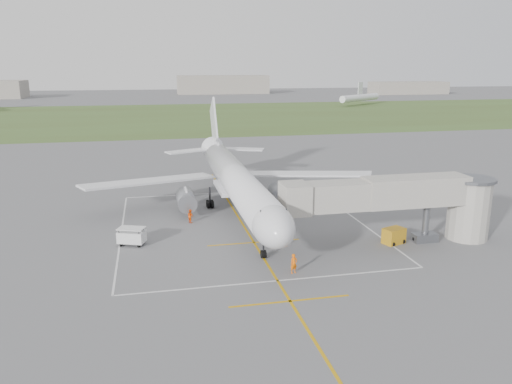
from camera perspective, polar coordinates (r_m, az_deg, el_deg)
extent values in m
plane|color=#58585A|center=(62.84, -2.13, -2.73)|extent=(700.00, 700.00, 0.00)
cube|color=#435625|center=(190.37, -9.10, 8.55)|extent=(700.00, 120.00, 0.02)
cube|color=#C38C0B|center=(58.15, -1.26, -4.13)|extent=(0.25, 60.00, 0.01)
cube|color=#C38C0B|center=(41.02, 3.91, -12.33)|extent=(10.00, 0.25, 0.01)
cube|color=#C38C0B|center=(53.52, -0.24, -5.78)|extent=(10.00, 0.25, 0.01)
cube|color=silver|center=(74.25, -3.76, -0.08)|extent=(28.00, 0.20, 0.01)
cube|color=silver|center=(44.50, 2.47, -10.09)|extent=(28.00, 0.20, 0.01)
cube|color=silver|center=(58.27, -15.14, -4.60)|extent=(0.20, 32.00, 0.01)
cube|color=silver|center=(63.07, 11.16, -2.93)|extent=(0.20, 32.00, 0.01)
cylinder|color=silver|center=(61.67, -2.17, 1.27)|extent=(3.80, 36.00, 3.80)
ellipsoid|color=silver|center=(44.68, 1.89, -3.80)|extent=(3.80, 7.22, 3.80)
cube|color=black|center=(43.54, 2.18, -2.84)|extent=(2.40, 1.60, 0.99)
cone|color=silver|center=(81.49, -4.70, 4.71)|extent=(3.80, 6.00, 3.80)
cube|color=silver|center=(70.02, 5.46, 2.07)|extent=(17.93, 11.24, 1.23)
cube|color=silver|center=(66.83, -11.97, 1.24)|extent=(17.93, 11.24, 1.23)
cube|color=silver|center=(64.91, -2.62, 0.52)|extent=(4.20, 8.00, 0.50)
cube|color=silver|center=(81.58, -4.83, 7.77)|extent=(0.30, 7.89, 8.65)
cube|color=silver|center=(79.81, -4.58, 5.45)|extent=(0.35, 5.00, 1.20)
cube|color=silver|center=(81.80, -1.75, 4.93)|extent=(7.85, 5.03, 0.20)
cube|color=silver|center=(80.73, -7.64, 4.68)|extent=(7.85, 5.03, 0.20)
cylinder|color=slate|center=(65.97, 2.78, -0.20)|extent=(2.30, 4.20, 2.30)
cube|color=silver|center=(65.49, 2.86, 0.41)|extent=(0.25, 2.40, 1.20)
cylinder|color=slate|center=(63.99, -8.01, -0.78)|extent=(2.30, 4.20, 2.30)
cube|color=silver|center=(63.49, -8.02, -0.15)|extent=(0.25, 2.40, 1.20)
cylinder|color=black|center=(48.95, 0.86, -6.12)|extent=(0.18, 0.18, 2.60)
cylinder|color=black|center=(49.25, 0.73, -7.11)|extent=(0.28, 0.80, 0.80)
cylinder|color=black|center=(49.29, 0.98, -7.09)|extent=(0.28, 0.80, 0.80)
cylinder|color=black|center=(67.24, -0.38, -0.34)|extent=(0.22, 0.22, 2.80)
cylinder|color=black|center=(67.09, -0.55, -1.19)|extent=(0.32, 0.96, 0.96)
cylinder|color=black|center=(67.20, -0.09, -1.16)|extent=(0.32, 0.96, 0.96)
cylinder|color=black|center=(67.75, -0.67, -1.04)|extent=(0.32, 0.96, 0.96)
cylinder|color=black|center=(67.86, -0.21, -1.01)|extent=(0.32, 0.96, 0.96)
cylinder|color=black|center=(66.33, -5.29, -0.61)|extent=(0.22, 0.22, 2.80)
cylinder|color=black|center=(66.21, -5.48, -1.47)|extent=(0.32, 0.96, 0.96)
cylinder|color=black|center=(66.27, -5.00, -1.44)|extent=(0.32, 0.96, 0.96)
cylinder|color=black|center=(66.88, -5.55, -1.31)|extent=(0.32, 0.96, 0.96)
cylinder|color=black|center=(66.94, -5.07, -1.28)|extent=(0.32, 0.96, 0.96)
cube|color=gray|center=(50.79, 9.16, -0.46)|extent=(11.09, 2.90, 2.80)
cube|color=gray|center=(54.49, 17.74, 0.15)|extent=(11.09, 3.10, 3.00)
cube|color=gray|center=(49.40, 4.46, -0.74)|extent=(2.60, 3.40, 3.00)
cylinder|color=#5A5C61|center=(56.20, 18.83, -3.34)|extent=(0.70, 0.70, 4.20)
cube|color=#5A5C61|center=(56.70, 18.70, -4.93)|extent=(2.60, 1.40, 0.90)
cylinder|color=gray|center=(58.59, 23.13, -1.90)|extent=(4.40, 4.40, 6.40)
cylinder|color=#5A5C61|center=(57.80, 23.45, 1.34)|extent=(5.00, 5.00, 0.30)
cylinder|color=black|center=(56.23, 17.81, -5.12)|extent=(0.70, 0.30, 0.70)
cylinder|color=black|center=(57.24, 19.56, -4.93)|extent=(0.70, 0.30, 0.70)
cube|color=#BC8517|center=(55.00, 15.47, -4.84)|extent=(2.61, 2.14, 1.68)
cylinder|color=black|center=(54.25, 15.35, -5.76)|extent=(0.38, 0.54, 0.49)
cylinder|color=black|center=(55.37, 16.45, -5.43)|extent=(0.38, 0.54, 0.49)
cube|color=silver|center=(54.11, -14.02, -4.97)|extent=(3.11, 2.48, 1.19)
cube|color=silver|center=(53.82, -14.08, -4.04)|extent=(3.11, 2.48, 0.09)
cylinder|color=black|center=(53.90, -15.37, -4.89)|extent=(0.09, 0.09, 1.41)
cylinder|color=black|center=(53.07, -13.21, -5.05)|extent=(0.09, 0.09, 1.41)
cylinder|color=black|center=(55.02, -14.82, -4.46)|extent=(0.09, 0.09, 1.41)
cylinder|color=black|center=(54.22, -12.71, -4.61)|extent=(0.09, 0.09, 1.41)
cylinder|color=black|center=(54.20, -15.17, -5.80)|extent=(0.34, 0.47, 0.43)
cylinder|color=black|center=(53.47, -13.25, -5.96)|extent=(0.34, 0.47, 0.43)
cylinder|color=black|center=(55.23, -14.68, -5.39)|extent=(0.34, 0.47, 0.43)
cylinder|color=black|center=(54.51, -12.79, -5.54)|extent=(0.34, 0.47, 0.43)
imported|color=#FF6708|center=(45.78, 4.35, -8.16)|extent=(0.76, 0.59, 1.84)
imported|color=#F94F07|center=(60.45, -7.50, -2.73)|extent=(0.91, 0.99, 1.62)
cube|color=gray|center=(343.14, -3.82, 12.15)|extent=(60.00, 20.00, 12.00)
cube|color=gray|center=(353.33, 17.00, 11.32)|extent=(50.00, 18.00, 8.00)
cylinder|color=silver|center=(246.15, 11.79, 10.50)|extent=(27.40, 21.93, 3.20)
cube|color=silver|center=(245.92, 11.84, 11.54)|extent=(3.36, 2.66, 5.50)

